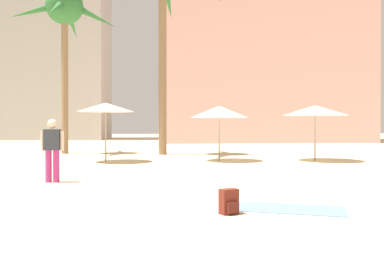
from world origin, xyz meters
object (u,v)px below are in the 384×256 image
cafe_umbrella_2 (106,107)px  person_mid_right (52,148)px  cafe_umbrella_1 (315,111)px  backpack (229,202)px  cafe_umbrella_0 (219,112)px  palm_tree_left (65,15)px  beach_towel (290,209)px

cafe_umbrella_2 → person_mid_right: 6.04m
cafe_umbrella_1 → cafe_umbrella_2: size_ratio=1.11×
backpack → cafe_umbrella_1: bearing=128.1°
cafe_umbrella_1 → person_mid_right: cafe_umbrella_1 is taller
backpack → cafe_umbrella_0: bearing=148.7°
palm_tree_left → cafe_umbrella_2: bearing=-61.0°
palm_tree_left → cafe_umbrella_1: 13.27m
cafe_umbrella_0 → cafe_umbrella_1: 3.95m
backpack → person_mid_right: bearing=-160.9°
cafe_umbrella_2 → beach_towel: 10.90m
cafe_umbrella_1 → backpack: (-5.15, -9.96, -1.86)m
cafe_umbrella_0 → backpack: cafe_umbrella_0 is taller
cafe_umbrella_0 → person_mid_right: cafe_umbrella_0 is taller
cafe_umbrella_2 → backpack: size_ratio=5.61×
cafe_umbrella_2 → cafe_umbrella_1: bearing=-0.4°
beach_towel → backpack: size_ratio=4.54×
cafe_umbrella_0 → backpack: bearing=-96.8°
palm_tree_left → cafe_umbrella_0: size_ratio=3.58×
cafe_umbrella_1 → beach_towel: 10.63m
cafe_umbrella_0 → palm_tree_left: bearing=147.1°
cafe_umbrella_1 → person_mid_right: bearing=-147.4°
palm_tree_left → beach_towel: 17.75m
palm_tree_left → beach_towel: size_ratio=4.44×
cafe_umbrella_1 → cafe_umbrella_0: bearing=176.4°
cafe_umbrella_1 → beach_towel: (-4.02, -9.62, -2.06)m
cafe_umbrella_0 → person_mid_right: bearing=-130.4°
beach_towel → cafe_umbrella_1: bearing=67.4°
cafe_umbrella_2 → person_mid_right: size_ratio=1.44×
palm_tree_left → beach_towel: palm_tree_left is taller
palm_tree_left → cafe_umbrella_2: size_ratio=3.59×
cafe_umbrella_2 → backpack: (3.38, -10.02, -1.97)m
person_mid_right → cafe_umbrella_1: bearing=-54.6°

